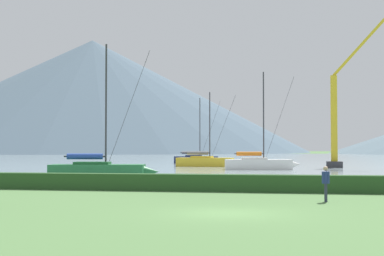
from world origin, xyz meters
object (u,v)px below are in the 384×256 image
at_px(sailboat_slip_0, 197,159).
at_px(sailboat_slip_1, 259,163).
at_px(person_standing_walker, 326,181).
at_px(sailboat_slip_3, 99,170).
at_px(dock_crane, 337,123).
at_px(sailboat_slip_6, 206,161).

distance_m(sailboat_slip_0, sailboat_slip_1, 30.14).
relative_size(sailboat_slip_0, person_standing_walker, 6.64).
height_order(sailboat_slip_1, sailboat_slip_3, sailboat_slip_1).
relative_size(sailboat_slip_3, dock_crane, 0.56).
xyz_separation_m(sailboat_slip_1, sailboat_slip_6, (-7.88, 10.54, -0.01)).
bearing_deg(sailboat_slip_3, person_standing_walker, -54.32).
height_order(sailboat_slip_1, sailboat_slip_6, sailboat_slip_1).
distance_m(sailboat_slip_3, dock_crane, 38.84).
bearing_deg(dock_crane, sailboat_slip_1, -135.20).
bearing_deg(sailboat_slip_1, sailboat_slip_0, 103.09).
height_order(sailboat_slip_6, dock_crane, dock_crane).
bearing_deg(sailboat_slip_3, dock_crane, 47.81).
bearing_deg(person_standing_walker, sailboat_slip_1, 100.21).
distance_m(sailboat_slip_6, dock_crane, 18.14).
bearing_deg(person_standing_walker, sailboat_slip_6, 107.24).
bearing_deg(sailboat_slip_0, sailboat_slip_3, -96.98).
distance_m(sailboat_slip_0, person_standing_walker, 69.72).
distance_m(sailboat_slip_3, person_standing_walker, 23.99).
height_order(sailboat_slip_0, sailboat_slip_6, sailboat_slip_0).
xyz_separation_m(person_standing_walker, dock_crane, (4.05, 49.30, 4.80)).
relative_size(sailboat_slip_6, person_standing_walker, 6.18).
relative_size(sailboat_slip_3, sailboat_slip_6, 1.07).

